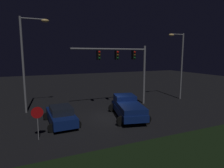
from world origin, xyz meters
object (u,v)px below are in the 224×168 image
car_sedan (61,115)px  street_lamp_left (28,54)px  street_lamp_right (179,59)px  traffic_signal_gantry (125,61)px  stop_sign (37,117)px  pickup_truck (127,106)px

car_sedan → street_lamp_left: size_ratio=0.50×
street_lamp_left → street_lamp_right: (16.95, -1.34, -0.52)m
traffic_signal_gantry → stop_sign: size_ratio=3.73×
car_sedan → traffic_signal_gantry: size_ratio=0.53×
car_sedan → street_lamp_right: street_lamp_right is taller
car_sedan → street_lamp_right: bearing=-79.3°
stop_sign → car_sedan: bearing=52.4°
car_sedan → traffic_signal_gantry: traffic_signal_gantry is taller
street_lamp_left → stop_sign: (0.29, -6.95, -4.01)m
street_lamp_right → traffic_signal_gantry: bearing=-178.7°
traffic_signal_gantry → street_lamp_left: size_ratio=0.93×
car_sedan → street_lamp_left: 6.99m
traffic_signal_gantry → stop_sign: bearing=-149.2°
traffic_signal_gantry → pickup_truck: bearing=-113.5°
traffic_signal_gantry → car_sedan: bearing=-157.3°
street_lamp_left → street_lamp_right: size_ratio=1.11×
street_lamp_left → stop_sign: 8.03m
pickup_truck → car_sedan: size_ratio=1.28×
car_sedan → traffic_signal_gantry: (7.29, 3.06, 4.16)m
street_lamp_left → stop_sign: street_lamp_left is taller
street_lamp_right → stop_sign: (-16.66, -5.61, -3.50)m
pickup_truck → stop_sign: 7.83m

